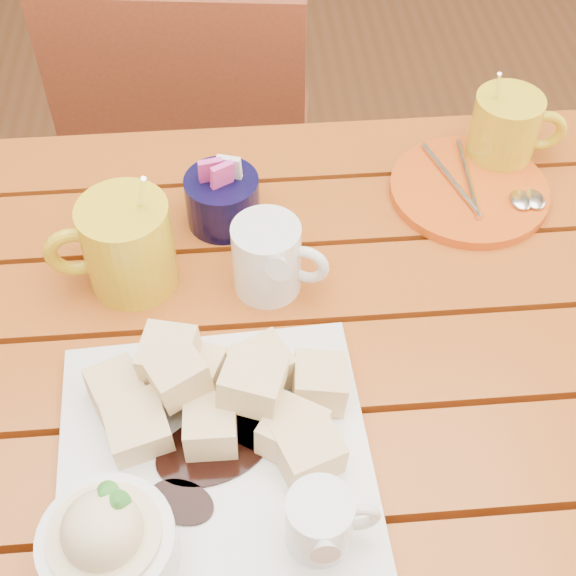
{
  "coord_description": "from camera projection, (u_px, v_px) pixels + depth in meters",
  "views": [
    {
      "loc": [
        0.02,
        -0.47,
        1.42
      ],
      "look_at": [
        0.06,
        0.05,
        0.82
      ],
      "focal_mm": 50.0,
      "sensor_mm": 36.0,
      "label": 1
    }
  ],
  "objects": [
    {
      "name": "table",
      "position": [
        239.0,
        426.0,
        0.9
      ],
      "size": [
        1.2,
        0.79,
        0.75
      ],
      "color": "#9B3F14",
      "rests_on": "ground"
    },
    {
      "name": "dessert_plate",
      "position": [
        196.0,
        466.0,
        0.71
      ],
      "size": [
        0.3,
        0.3,
        0.11
      ],
      "rotation": [
        0.0,
        0.0,
        0.05
      ],
      "color": "white",
      "rests_on": "table"
    },
    {
      "name": "coffee_mug_left",
      "position": [
        125.0,
        245.0,
        0.85
      ],
      "size": [
        0.14,
        0.1,
        0.16
      ],
      "rotation": [
        0.0,
        0.0,
        0.1
      ],
      "color": "gold",
      "rests_on": "table"
    },
    {
      "name": "coffee_mug_right",
      "position": [
        506.0,
        129.0,
        0.99
      ],
      "size": [
        0.12,
        0.08,
        0.14
      ],
      "rotation": [
        0.0,
        0.0,
        -0.13
      ],
      "color": "gold",
      "rests_on": "table"
    },
    {
      "name": "cream_pitcher",
      "position": [
        269.0,
        257.0,
        0.85
      ],
      "size": [
        0.11,
        0.09,
        0.09
      ],
      "rotation": [
        0.0,
        0.0,
        -0.37
      ],
      "color": "white",
      "rests_on": "table"
    },
    {
      "name": "sugar_caddy",
      "position": [
        223.0,
        199.0,
        0.93
      ],
      "size": [
        0.09,
        0.09,
        0.09
      ],
      "color": "black",
      "rests_on": "table"
    },
    {
      "name": "orange_saucer",
      "position": [
        470.0,
        190.0,
        0.98
      ],
      "size": [
        0.19,
        0.19,
        0.02
      ],
      "rotation": [
        0.0,
        0.0,
        0.1
      ],
      "color": "#D45012",
      "rests_on": "table"
    },
    {
      "name": "chair_far",
      "position": [
        196.0,
        156.0,
        1.46
      ],
      "size": [
        0.44,
        0.44,
        0.84
      ],
      "rotation": [
        0.0,
        0.0,
        3.02
      ],
      "color": "brown",
      "rests_on": "ground"
    }
  ]
}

